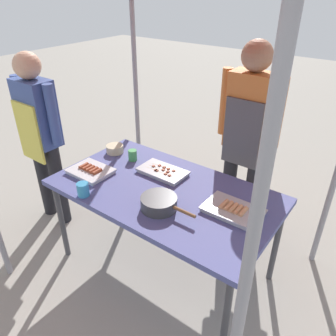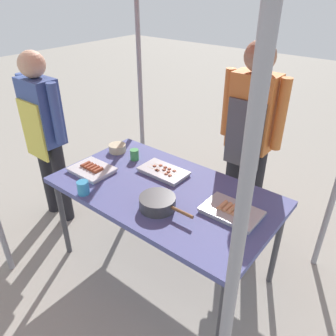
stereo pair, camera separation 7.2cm
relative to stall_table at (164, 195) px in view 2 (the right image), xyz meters
name	(u,v)px [view 2 (the right image)]	position (x,y,z in m)	size (l,w,h in m)	color
ground_plane	(164,265)	(0.00, 0.00, -0.70)	(18.00, 18.00, 0.00)	gray
stall_table	(164,195)	(0.00, 0.00, 0.00)	(1.60, 0.90, 0.75)	#4C518C
tray_grilled_sausages	(232,212)	(0.52, 0.05, 0.07)	(0.37, 0.24, 0.05)	#ADADB2
tray_meat_skewers	(164,172)	(-0.14, 0.17, 0.07)	(0.37, 0.21, 0.04)	#ADADB2
tray_pork_links	(92,169)	(-0.58, -0.16, 0.07)	(0.32, 0.25, 0.05)	silver
cooking_wok	(158,202)	(0.11, -0.19, 0.10)	(0.40, 0.24, 0.08)	#38383A
condiment_bowl	(117,148)	(-0.68, 0.20, 0.09)	(0.15, 0.15, 0.07)	#BFB28C
drink_cup_near_edge	(83,188)	(-0.40, -0.39, 0.10)	(0.08, 0.08, 0.10)	#338CBF
drink_cup_by_wok	(134,155)	(-0.47, 0.19, 0.10)	(0.07, 0.07, 0.09)	#3F994C
vendor_woman	(250,130)	(0.25, 0.78, 0.31)	(0.52, 0.24, 1.69)	black
customer_nearby	(44,128)	(-1.24, -0.12, 0.23)	(0.52, 0.23, 1.57)	black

